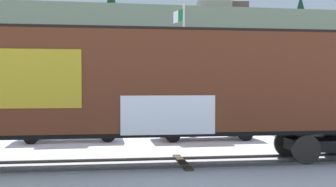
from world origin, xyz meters
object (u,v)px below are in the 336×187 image
Objects in this scene: parked_car_white at (71,122)px; parked_car_silver at (204,122)px; parked_car_green at (321,117)px; flagpole at (182,47)px; freight_car at (139,84)px.

parked_car_silver is (5.90, -0.53, -0.02)m from parked_car_white.
parked_car_silver is at bearing -177.75° from parked_car_green.
parked_car_white is (-6.45, -7.24, -4.03)m from flagpole.
parked_car_green reaches higher than parked_car_silver.
freight_car is 6.72m from parked_car_silver.
parked_car_silver is at bearing -94.11° from flagpole.
parked_car_silver is at bearing -5.10° from parked_car_white.
parked_car_silver is 1.03× the size of parked_car_green.
freight_car is 2.25× the size of flagpole.
flagpole is 10.50m from parked_car_white.
freight_car is 3.63× the size of parked_car_green.
freight_car is at bearing -148.55° from parked_car_green.
freight_car reaches higher than parked_car_white.
parked_car_green reaches higher than parked_car_white.
flagpole is 10.04m from parked_car_green.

